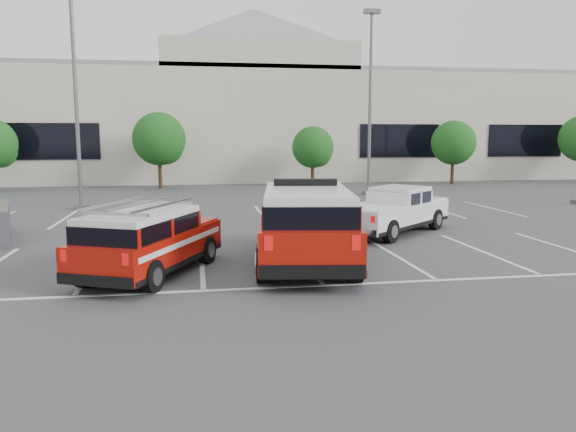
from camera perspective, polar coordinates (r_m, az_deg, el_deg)
name	(u,v)px	position (r m, az deg, el deg)	size (l,w,h in m)	color
ground	(301,259)	(15.49, 1.30, -4.35)	(120.00, 120.00, 0.00)	#3A3A3D
stall_markings	(277,231)	(19.84, -1.14, -1.56)	(23.00, 15.00, 0.01)	silver
convention_building	(230,119)	(46.83, -5.89, 9.77)	(60.00, 16.99, 13.20)	beige
tree_mid_left	(161,141)	(36.96, -12.82, 7.46)	(3.37, 3.37, 4.85)	#3F2B19
tree_mid_right	(314,149)	(37.75, 2.65, 6.84)	(2.77, 2.77, 3.99)	#3F2B19
tree_right	(454,144)	(41.03, 16.54, 7.00)	(3.07, 3.07, 4.42)	#3F2B19
light_pole_left	(76,95)	(27.40, -20.76, 11.46)	(0.90, 0.60, 10.24)	#59595E
light_pole_mid	(370,103)	(32.44, 8.34, 11.30)	(0.90, 0.60, 10.24)	#59595E
fire_chief_suv	(306,230)	(14.70, 1.83, -1.45)	(3.21, 6.55, 2.21)	#9A1007
white_pickup	(394,215)	(19.78, 10.70, 0.10)	(5.04, 4.74, 1.58)	silver
ladder_suv	(148,246)	(13.95, -14.00, -2.95)	(3.56, 4.92, 1.81)	#9A1007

